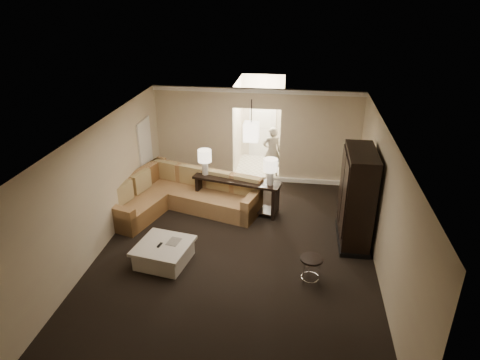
% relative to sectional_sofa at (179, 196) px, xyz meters
% --- Properties ---
extents(ground, '(8.00, 8.00, 0.00)m').
position_rel_sectional_sofa_xyz_m(ground, '(1.78, -1.79, -0.39)').
color(ground, black).
rests_on(ground, ground).
extents(wall_back, '(6.00, 0.04, 2.80)m').
position_rel_sectional_sofa_xyz_m(wall_back, '(1.78, 2.21, 1.01)').
color(wall_back, beige).
rests_on(wall_back, ground).
extents(wall_front, '(6.00, 0.04, 2.80)m').
position_rel_sectional_sofa_xyz_m(wall_front, '(1.78, -5.79, 1.01)').
color(wall_front, beige).
rests_on(wall_front, ground).
extents(wall_left, '(0.04, 8.00, 2.80)m').
position_rel_sectional_sofa_xyz_m(wall_left, '(-1.22, -1.79, 1.01)').
color(wall_left, beige).
rests_on(wall_left, ground).
extents(wall_right, '(0.04, 8.00, 2.80)m').
position_rel_sectional_sofa_xyz_m(wall_right, '(4.78, -1.79, 1.01)').
color(wall_right, beige).
rests_on(wall_right, ground).
extents(ceiling, '(6.00, 8.00, 0.02)m').
position_rel_sectional_sofa_xyz_m(ceiling, '(1.78, -1.79, 2.41)').
color(ceiling, silver).
rests_on(ceiling, wall_back).
extents(crown_molding, '(6.00, 0.10, 0.12)m').
position_rel_sectional_sofa_xyz_m(crown_molding, '(1.78, 2.16, 2.34)').
color(crown_molding, white).
rests_on(crown_molding, wall_back).
extents(baseboard, '(6.00, 0.10, 0.12)m').
position_rel_sectional_sofa_xyz_m(baseboard, '(1.78, 2.16, -0.33)').
color(baseboard, white).
rests_on(baseboard, ground).
extents(side_door, '(0.05, 0.90, 2.10)m').
position_rel_sectional_sofa_xyz_m(side_door, '(-1.19, 1.01, 0.66)').
color(side_door, white).
rests_on(side_door, ground).
extents(foyer, '(1.44, 2.02, 2.80)m').
position_rel_sectional_sofa_xyz_m(foyer, '(1.78, 3.56, 0.91)').
color(foyer, white).
rests_on(foyer, ground).
extents(sectional_sofa, '(3.86, 2.80, 0.98)m').
position_rel_sectional_sofa_xyz_m(sectional_sofa, '(0.00, 0.00, 0.00)').
color(sectional_sofa, brown).
rests_on(sectional_sofa, ground).
extents(coffee_table, '(1.27, 1.27, 0.46)m').
position_rel_sectional_sofa_xyz_m(coffee_table, '(0.31, -2.32, -0.17)').
color(coffee_table, beige).
rests_on(coffee_table, ground).
extents(console_table, '(2.36, 0.99, 0.89)m').
position_rel_sectional_sofa_xyz_m(console_table, '(1.50, 0.21, 0.14)').
color(console_table, black).
rests_on(console_table, ground).
extents(armoire, '(0.66, 1.54, 2.22)m').
position_rel_sectional_sofa_xyz_m(armoire, '(4.37, -0.85, 0.67)').
color(armoire, black).
rests_on(armoire, ground).
extents(drink_table, '(0.45, 0.45, 0.56)m').
position_rel_sectional_sofa_xyz_m(drink_table, '(3.40, -2.55, 0.01)').
color(drink_table, black).
rests_on(drink_table, ground).
extents(table_lamp_left, '(0.36, 0.36, 0.68)m').
position_rel_sectional_sofa_xyz_m(table_lamp_left, '(0.63, 0.40, 0.95)').
color(table_lamp_left, silver).
rests_on(table_lamp_left, console_table).
extents(table_lamp_right, '(0.36, 0.36, 0.68)m').
position_rel_sectional_sofa_xyz_m(table_lamp_right, '(2.37, 0.03, 0.95)').
color(table_lamp_right, silver).
rests_on(table_lamp_right, console_table).
extents(pendant_light, '(0.38, 0.38, 1.09)m').
position_rel_sectional_sofa_xyz_m(pendant_light, '(1.78, 0.91, 1.56)').
color(pendant_light, black).
rests_on(pendant_light, ceiling).
extents(person, '(0.71, 0.56, 1.73)m').
position_rel_sectional_sofa_xyz_m(person, '(2.23, 2.58, 0.47)').
color(person, beige).
rests_on(person, ground).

